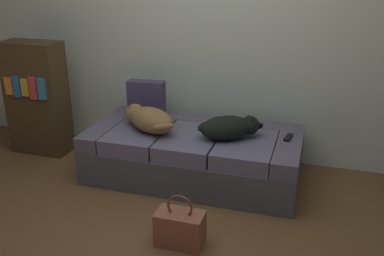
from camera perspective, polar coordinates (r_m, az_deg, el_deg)
ground_plane at (r=2.93m, az=-6.26°, el=-16.15°), size 10.00×10.00×0.00m
back_wall at (r=3.96m, az=2.85°, el=15.85°), size 6.40×0.10×2.80m
couch at (r=3.71m, az=0.23°, el=-3.58°), size 1.81×0.88×0.43m
dog_tan at (r=3.62m, az=-5.89°, el=1.22°), size 0.59×0.44×0.21m
dog_dark at (r=3.45m, az=5.14°, el=0.08°), size 0.54×0.42×0.19m
tv_remote at (r=3.56m, az=12.86°, el=-1.24°), size 0.07×0.16×0.02m
throw_pillow at (r=3.95m, az=-6.15°, el=3.92°), size 0.35×0.15×0.34m
handbag at (r=2.90m, az=-1.63°, el=-13.30°), size 0.32×0.18×0.38m
bookshelf at (r=4.39m, az=-20.13°, el=3.79°), size 0.56×0.30×1.10m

